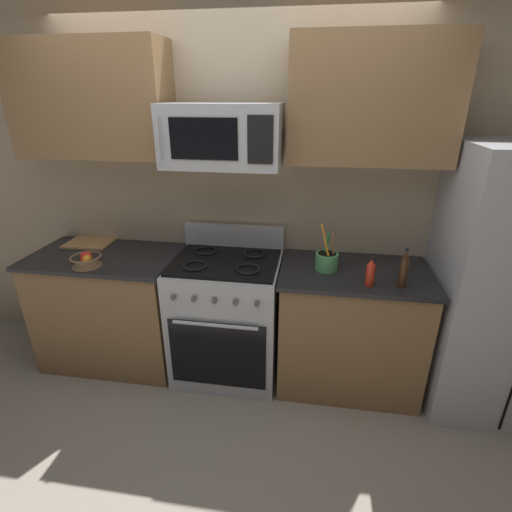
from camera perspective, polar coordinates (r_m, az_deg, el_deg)
The scene contains 14 objects.
ground_plane at distance 2.72m, azimuth -7.30°, elevation -24.72°, with size 16.00×16.00×0.00m, color gray.
wall_back at distance 2.94m, azimuth -3.00°, elevation 9.11°, with size 8.00×0.10×2.60m, color tan.
counter_left at distance 3.23m, azimuth -20.66°, elevation -7.25°, with size 1.08×0.65×0.91m.
range_oven at distance 2.90m, azimuth -4.24°, elevation -8.87°, with size 0.76×0.69×1.09m.
counter_right at distance 2.87m, azimuth 13.74°, elevation -10.40°, with size 1.01×0.65×0.91m.
refrigerator at distance 2.91m, azimuth 33.40°, elevation -3.74°, with size 0.84×0.76×1.76m.
microwave at distance 2.51m, azimuth -4.99°, elevation 17.45°, with size 0.74×0.44×0.38m.
upper_cabinets_left at distance 2.99m, azimuth -23.35°, elevation 20.55°, with size 1.07×0.34×0.74m.
upper_cabinets_right at distance 2.59m, azimuth 16.92°, elevation 21.25°, with size 1.00×0.34×0.74m.
utensil_crock at distance 2.60m, azimuth 10.50°, elevation -0.64°, with size 0.15×0.15×0.33m.
fruit_basket at distance 2.87m, azimuth -23.99°, elevation -0.54°, with size 0.21×0.21×0.10m.
cutting_board at distance 3.31m, azimuth -23.51°, elevation 1.90°, with size 0.34×0.28×0.02m, color tan.
bottle_hot_sauce at distance 2.44m, azimuth 16.70°, elevation -2.40°, with size 0.05×0.05×0.19m.
bottle_soy at distance 2.48m, azimuth 21.19°, elevation -1.89°, with size 0.05×0.05×0.25m.
Camera 1 is at (0.59, -1.74, 2.00)m, focal length 26.80 mm.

